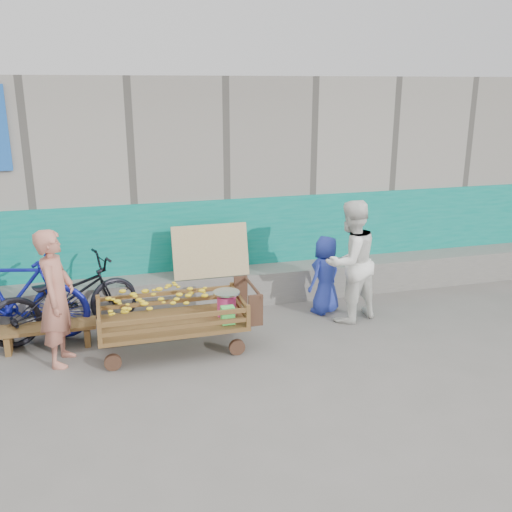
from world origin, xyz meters
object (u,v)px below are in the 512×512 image
object	(u,v)px
bench	(48,331)
child	(325,275)
vendor_man	(57,298)
bicycle_dark	(65,298)
bicycle_blue	(13,297)
woman	(350,261)
banana_cart	(169,309)

from	to	relation	value
bench	child	xyz separation A→B (m)	(3.44, 0.13, 0.32)
child	vendor_man	bearing A→B (deg)	-18.69
bicycle_dark	child	bearing A→B (deg)	-112.51
bench	vendor_man	world-z (taller)	vendor_man
bench	bicycle_dark	bearing A→B (deg)	56.57
vendor_man	bicycle_blue	xyz separation A→B (m)	(-0.54, 0.77, -0.21)
woman	child	xyz separation A→B (m)	(-0.20, 0.30, -0.26)
vendor_man	bicycle_dark	size ratio (longest dim) A/B	0.83
woman	vendor_man	bearing A→B (deg)	-15.63
banana_cart	bench	xyz separation A→B (m)	(-1.33, 0.48, -0.31)
vendor_man	child	distance (m)	3.33
bench	bicycle_dark	distance (m)	0.45
child	bicycle_dark	bearing A→B (deg)	-31.39
bench	bicycle_dark	size ratio (longest dim) A/B	0.59
child	bicycle_blue	distance (m)	3.81
banana_cart	child	xyz separation A→B (m)	(2.11, 0.60, 0.01)
bicycle_blue	child	bearing A→B (deg)	-79.11
vendor_man	bicycle_blue	world-z (taller)	vendor_man
banana_cart	bicycle_blue	xyz separation A→B (m)	(-1.69, 0.82, 0.02)
bench	vendor_man	xyz separation A→B (m)	(0.17, -0.43, 0.55)
woman	bicycle_blue	distance (m)	4.05
banana_cart	bicycle_dark	bearing A→B (deg)	145.44
vendor_man	woman	size ratio (longest dim) A/B	0.96
banana_cart	bench	distance (m)	1.44
bench	bicycle_dark	xyz separation A→B (m)	(0.20, 0.30, 0.27)
banana_cart	bicycle_blue	bearing A→B (deg)	154.13
child	bicycle_dark	distance (m)	3.25
child	bicycle_blue	xyz separation A→B (m)	(-3.81, 0.22, 0.01)
child	bicycle_blue	bearing A→B (deg)	-31.62
woman	child	world-z (taller)	woman
banana_cart	bench	bearing A→B (deg)	160.27
banana_cart	woman	bearing A→B (deg)	7.40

